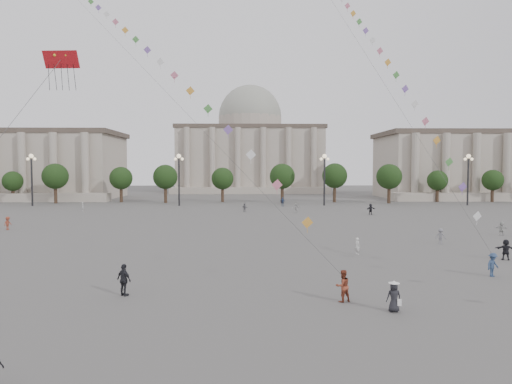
{
  "coord_description": "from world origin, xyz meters",
  "views": [
    {
      "loc": [
        -0.95,
        -23.91,
        7.73
      ],
      "look_at": [
        -0.26,
        12.0,
        5.85
      ],
      "focal_mm": 32.0,
      "sensor_mm": 36.0,
      "label": 1
    }
  ],
  "objects": [
    {
      "name": "ground",
      "position": [
        0.0,
        0.0,
        0.0
      ],
      "size": [
        360.0,
        360.0,
        0.0
      ],
      "primitive_type": "plane",
      "color": "#555350",
      "rests_on": "ground"
    },
    {
      "name": "hall_central",
      "position": [
        0.0,
        129.22,
        14.23
      ],
      "size": [
        48.3,
        34.3,
        35.5
      ],
      "color": "#AAA08F",
      "rests_on": "ground"
    },
    {
      "name": "tree_row",
      "position": [
        0.0,
        78.0,
        5.39
      ],
      "size": [
        137.12,
        5.12,
        8.0
      ],
      "color": "#36261B",
      "rests_on": "ground"
    },
    {
      "name": "lamp_post_far_west",
      "position": [
        -45.0,
        70.0,
        7.35
      ],
      "size": [
        2.0,
        0.9,
        10.65
      ],
      "color": "#262628",
      "rests_on": "ground"
    },
    {
      "name": "lamp_post_mid_west",
      "position": [
        -15.0,
        70.0,
        7.35
      ],
      "size": [
        2.0,
        0.9,
        10.65
      ],
      "color": "#262628",
      "rests_on": "ground"
    },
    {
      "name": "lamp_post_mid_east",
      "position": [
        15.0,
        70.0,
        7.35
      ],
      "size": [
        2.0,
        0.9,
        10.65
      ],
      "color": "#262628",
      "rests_on": "ground"
    },
    {
      "name": "lamp_post_far_east",
      "position": [
        45.0,
        70.0,
        7.35
      ],
      "size": [
        2.0,
        0.9,
        10.65
      ],
      "color": "#262628",
      "rests_on": "ground"
    },
    {
      "name": "person_crowd_0",
      "position": [
        6.17,
        68.0,
        0.93
      ],
      "size": [
        1.1,
        0.47,
        1.87
      ],
      "primitive_type": "imported",
      "rotation": [
        0.0,
        0.0,
        0.02
      ],
      "color": "#324872",
      "rests_on": "ground"
    },
    {
      "name": "person_crowd_2",
      "position": [
        -30.98,
        33.47,
        0.84
      ],
      "size": [
        0.93,
        1.22,
        1.67
      ],
      "primitive_type": "imported",
      "rotation": [
        0.0,
        0.0,
        1.25
      ],
      "color": "brown",
      "rests_on": "ground"
    },
    {
      "name": "person_crowd_3",
      "position": [
        20.85,
        13.77,
        0.88
      ],
      "size": [
        1.7,
        1.02,
        1.75
      ],
      "primitive_type": "imported",
      "rotation": [
        0.0,
        0.0,
        2.81
      ],
      "color": "black",
      "rests_on": "ground"
    },
    {
      "name": "person_crowd_4",
      "position": [
        7.55,
        55.31,
        0.79
      ],
      "size": [
        1.53,
        1.01,
        1.58
      ],
      "primitive_type": "imported",
      "rotation": [
        0.0,
        0.0,
        3.54
      ],
      "color": "beige",
      "rests_on": "ground"
    },
    {
      "name": "person_crowd_6",
      "position": [
        18.75,
        21.82,
        0.8
      ],
      "size": [
        1.18,
        0.92,
        1.6
      ],
      "primitive_type": "imported",
      "rotation": [
        0.0,
        0.0,
        5.92
      ],
      "color": "slate",
      "rests_on": "ground"
    },
    {
      "name": "person_crowd_7",
      "position": [
        28.35,
        27.74,
        0.79
      ],
      "size": [
        1.51,
        0.62,
        1.58
      ],
      "primitive_type": "imported",
      "rotation": [
        0.0,
        0.0,
        3.04
      ],
      "color": "#B4B5B1",
      "rests_on": "ground"
    },
    {
      "name": "person_crowd_9",
      "position": [
        19.58,
        51.21,
        0.92
      ],
      "size": [
        1.78,
        1.14,
        1.83
      ],
      "primitive_type": "imported",
      "rotation": [
        0.0,
        0.0,
        0.39
      ],
      "color": "black",
      "rests_on": "ground"
    },
    {
      "name": "person_crowd_10",
      "position": [
        -30.56,
        58.33,
        0.82
      ],
      "size": [
        0.63,
        0.71,
        1.64
      ],
      "primitive_type": "imported",
      "rotation": [
        0.0,
        0.0,
        2.07
      ],
      "color": "beige",
      "rests_on": "ground"
    },
    {
      "name": "person_crowd_12",
      "position": [
        -1.43,
        56.73,
        0.76
      ],
      "size": [
        1.28,
        1.34,
        1.52
      ],
      "primitive_type": "imported",
      "rotation": [
        0.0,
        0.0,
        2.32
      ],
      "color": "slate",
      "rests_on": "ground"
    },
    {
      "name": "person_crowd_13",
      "position": [
        8.94,
        16.48,
        0.76
      ],
      "size": [
        0.55,
        0.65,
        1.52
      ],
      "primitive_type": "imported",
      "rotation": [
        0.0,
        0.0,
        1.98
      ],
      "color": "silver",
      "rests_on": "ground"
    },
    {
      "name": "tourist_1",
      "position": [
        -8.42,
        3.49,
        0.97
      ],
      "size": [
        1.21,
        1.05,
        1.95
      ],
      "primitive_type": "imported",
      "rotation": [
        0.0,
        0.0,
        2.53
      ],
      "color": "black",
      "rests_on": "ground"
    },
    {
      "name": "kite_flyer_0",
      "position": [
        4.57,
        2.01,
        0.93
      ],
      "size": [
        1.09,
        0.97,
        1.86
      ],
      "primitive_type": "imported",
      "rotation": [
        0.0,
        0.0,
        3.49
      ],
      "color": "brown",
      "rests_on": "ground"
    },
    {
      "name": "kite_flyer_1",
      "position": [
        16.55,
        7.9,
        0.85
      ],
      "size": [
        1.27,
        1.07,
        1.71
      ],
      "primitive_type": "imported",
      "rotation": [
        0.0,
        0.0,
        0.48
      ],
      "color": "navy",
      "rests_on": "ground"
    },
    {
      "name": "hat_person",
      "position": [
        6.94,
        0.12,
        0.86
      ],
      "size": [
        0.82,
        0.6,
        1.69
      ],
      "color": "black",
      "rests_on": "ground"
    },
    {
      "name": "dragon_kite",
      "position": [
        -12.65,
        5.15,
        13.74
      ],
      "size": [
        3.85,
        4.58,
        16.39
      ],
      "color": "#B11218",
      "rests_on": "ground"
    },
    {
      "name": "kite_train_west",
      "position": [
        -15.47,
        29.58,
        23.33
      ],
      "size": [
        37.52,
        50.83,
        76.35
      ],
      "color": "#3F3F3F",
      "rests_on": "ground"
    },
    {
      "name": "kite_train_mid",
      "position": [
        11.75,
        32.87,
        26.42
      ],
      "size": [
        9.73,
        46.87,
        66.69
      ],
      "color": "#3F3F3F",
      "rests_on": "ground"
    }
  ]
}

